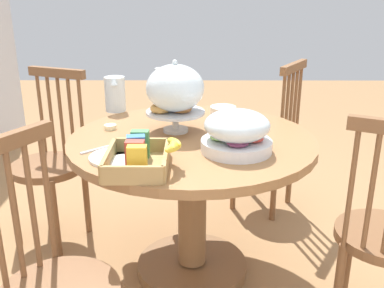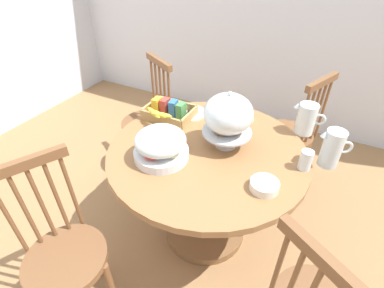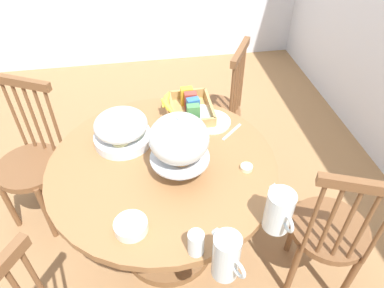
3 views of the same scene
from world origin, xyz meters
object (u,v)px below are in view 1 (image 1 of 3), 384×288
object	(u,v)px
cereal_bowl	(223,111)
drinking_glass	(179,98)
butter_dish	(110,127)
orange_juice_pitcher	(164,87)
china_plate_small	(123,162)
china_plate_large	(116,157)
cereal_basket	(141,157)
windsor_chair_by_cabinet	(50,165)
fruit_platter_covered	(237,132)
milk_pitcher	(115,96)
dining_table	(192,181)
windsor_chair_near_window	(268,143)
pastry_stand_with_dome	(175,91)

from	to	relation	value
cereal_bowl	drinking_glass	bearing A→B (deg)	59.85
cereal_bowl	butter_dish	bearing A→B (deg)	114.75
orange_juice_pitcher	china_plate_small	xyz separation A→B (m)	(-0.98, 0.10, -0.08)
china_plate_large	cereal_bowl	xyz separation A→B (m)	(0.65, -0.47, 0.02)
cereal_basket	butter_dish	xyz separation A→B (m)	(0.49, 0.21, -0.04)
windsor_chair_by_cabinet	butter_dish	size ratio (longest dim) A/B	16.25
fruit_platter_covered	china_plate_large	xyz separation A→B (m)	(-0.09, 0.49, -0.08)
cereal_basket	cereal_bowl	xyz separation A→B (m)	(0.75, -0.36, -0.02)
drinking_glass	cereal_basket	bearing A→B (deg)	172.84
milk_pitcher	china_plate_small	world-z (taller)	milk_pitcher
china_plate_small	china_plate_large	bearing A→B (deg)	26.56
dining_table	windsor_chair_near_window	bearing A→B (deg)	-33.46
fruit_platter_covered	milk_pitcher	xyz separation A→B (m)	(0.64, 0.62, 0.00)
cereal_basket	drinking_glass	world-z (taller)	cereal_basket
windsor_chair_near_window	windsor_chair_by_cabinet	bearing A→B (deg)	106.43
windsor_chair_near_window	cereal_bowl	size ratio (longest dim) A/B	6.96
china_plate_small	butter_dish	bearing A→B (deg)	15.91
pastry_stand_with_dome	cereal_basket	xyz separation A→B (m)	(-0.46, 0.11, -0.15)
china_plate_large	butter_dish	xyz separation A→B (m)	(0.39, 0.09, 0.01)
orange_juice_pitcher	drinking_glass	size ratio (longest dim) A/B	1.90
windsor_chair_by_cabinet	cereal_basket	distance (m)	1.00
drinking_glass	windsor_chair_near_window	bearing A→B (deg)	-69.52
butter_dish	pastry_stand_with_dome	bearing A→B (deg)	-96.34
fruit_platter_covered	pastry_stand_with_dome	bearing A→B (deg)	44.68
milk_pitcher	cereal_basket	size ratio (longest dim) A/B	0.62
fruit_platter_covered	china_plate_small	distance (m)	0.49
cereal_basket	milk_pitcher	bearing A→B (deg)	15.90
pastry_stand_with_dome	cereal_bowl	distance (m)	0.42
china_plate_large	orange_juice_pitcher	bearing A→B (deg)	-8.58
orange_juice_pitcher	china_plate_small	bearing A→B (deg)	174.44
cereal_basket	windsor_chair_by_cabinet	bearing A→B (deg)	39.88
windsor_chair_by_cabinet	china_plate_small	size ratio (longest dim) A/B	6.50
milk_pitcher	cereal_bowl	xyz separation A→B (m)	(-0.08, -0.59, -0.06)
dining_table	china_plate_large	distance (m)	0.47
windsor_chair_by_cabinet	milk_pitcher	size ratio (longest dim) A/B	4.98
china_plate_large	china_plate_small	distance (m)	0.09
dining_table	windsor_chair_by_cabinet	bearing A→B (deg)	66.32
windsor_chair_near_window	china_plate_large	bearing A→B (deg)	141.91
orange_juice_pitcher	china_plate_large	bearing A→B (deg)	171.42
butter_dish	drinking_glass	bearing A→B (deg)	-38.44
cereal_basket	butter_dish	world-z (taller)	cereal_basket
china_plate_small	windsor_chair_near_window	bearing A→B (deg)	-34.55
butter_dish	china_plate_small	bearing A→B (deg)	-164.09
orange_juice_pitcher	cereal_basket	bearing A→B (deg)	178.76
dining_table	milk_pitcher	distance (m)	0.70
milk_pitcher	cereal_basket	world-z (taller)	milk_pitcher
pastry_stand_with_dome	china_plate_small	bearing A→B (deg)	156.93
windsor_chair_near_window	dining_table	bearing A→B (deg)	146.54
pastry_stand_with_dome	cereal_basket	size ratio (longest dim) A/B	1.09
china_plate_large	china_plate_small	world-z (taller)	china_plate_small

